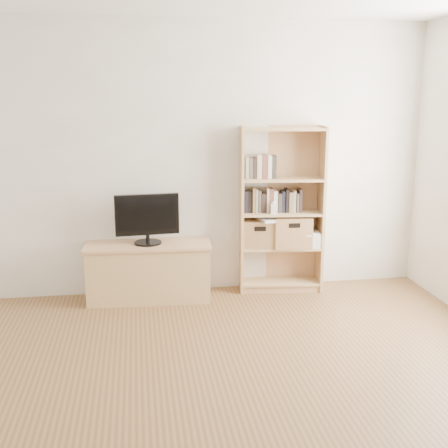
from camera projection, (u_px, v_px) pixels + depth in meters
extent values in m
cube|color=brown|center=(245.00, 432.00, 3.27)|extent=(4.50, 5.00, 0.01)
cube|color=beige|center=(197.00, 160.00, 5.38)|extent=(4.50, 0.02, 2.60)
cube|color=#A97B57|center=(149.00, 272.00, 5.34)|extent=(1.16, 0.48, 0.52)
cube|color=#A97B57|center=(281.00, 210.00, 5.48)|extent=(0.84, 0.37, 1.62)
cube|color=black|center=(147.00, 219.00, 5.22)|extent=(0.60, 0.10, 0.47)
cube|color=black|center=(281.00, 201.00, 5.47)|extent=(0.78, 0.21, 0.21)
cube|color=black|center=(264.00, 168.00, 5.39)|extent=(0.39, 0.19, 0.20)
cube|color=white|center=(274.00, 209.00, 5.37)|extent=(0.06, 0.04, 0.10)
cube|color=#A7714B|center=(259.00, 233.00, 5.51)|extent=(0.36, 0.31, 0.27)
cube|color=#A7714B|center=(291.00, 231.00, 5.52)|extent=(0.38, 0.32, 0.30)
cube|color=silver|center=(277.00, 218.00, 5.47)|extent=(0.40, 0.31, 0.03)
cube|color=beige|center=(309.00, 239.00, 5.55)|extent=(0.20, 0.28, 0.13)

